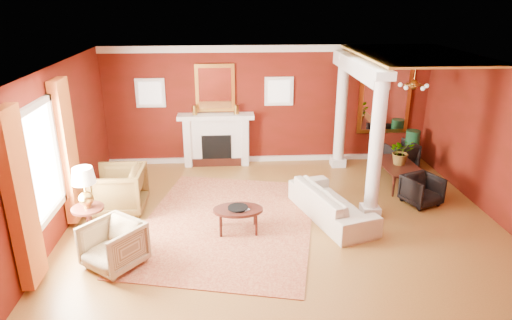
{
  "coord_description": "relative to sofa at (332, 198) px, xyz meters",
  "views": [
    {
      "loc": [
        -1.01,
        -7.47,
        4.08
      ],
      "look_at": [
        -0.5,
        0.43,
        1.15
      ],
      "focal_mm": 32.0,
      "sensor_mm": 36.0,
      "label": 1
    }
  ],
  "objects": [
    {
      "name": "ground",
      "position": [
        -0.93,
        -0.26,
        -0.41
      ],
      "size": [
        8.0,
        8.0,
        0.0
      ],
      "primitive_type": "plane",
      "color": "brown",
      "rests_on": "ground"
    },
    {
      "name": "room_shell",
      "position": [
        -0.93,
        -0.26,
        1.6
      ],
      "size": [
        8.04,
        7.04,
        2.92
      ],
      "color": "maroon",
      "rests_on": "ground"
    },
    {
      "name": "fireplace",
      "position": [
        -2.23,
        3.06,
        0.23
      ],
      "size": [
        1.85,
        0.42,
        1.29
      ],
      "color": "white",
      "rests_on": "ground"
    },
    {
      "name": "overmantel_mirror",
      "position": [
        -2.23,
        3.19,
        1.49
      ],
      "size": [
        0.95,
        0.07,
        1.15
      ],
      "color": "gold",
      "rests_on": "fireplace"
    },
    {
      "name": "flank_window_left",
      "position": [
        -3.78,
        3.21,
        1.39
      ],
      "size": [
        0.7,
        0.07,
        0.7
      ],
      "color": "white",
      "rests_on": "room_shell"
    },
    {
      "name": "flank_window_right",
      "position": [
        -0.68,
        3.21,
        1.39
      ],
      "size": [
        0.7,
        0.07,
        0.7
      ],
      "color": "white",
      "rests_on": "room_shell"
    },
    {
      "name": "left_window",
      "position": [
        -4.82,
        -0.86,
        1.01
      ],
      "size": [
        0.21,
        2.55,
        2.6
      ],
      "color": "white",
      "rests_on": "room_shell"
    },
    {
      "name": "column_front",
      "position": [
        0.77,
        0.04,
        1.01
      ],
      "size": [
        0.36,
        0.36,
        2.8
      ],
      "color": "white",
      "rests_on": "ground"
    },
    {
      "name": "column_back",
      "position": [
        0.77,
        2.74,
        1.01
      ],
      "size": [
        0.36,
        0.36,
        2.8
      ],
      "color": "white",
      "rests_on": "ground"
    },
    {
      "name": "header_beam",
      "position": [
        0.77,
        1.64,
        2.21
      ],
      "size": [
        0.3,
        3.2,
        0.32
      ],
      "primitive_type": "cube",
      "color": "white",
      "rests_on": "column_front"
    },
    {
      "name": "amber_ceiling",
      "position": [
        1.92,
        1.49,
        2.46
      ],
      "size": [
        2.3,
        3.4,
        0.04
      ],
      "primitive_type": "cube",
      "color": "gold",
      "rests_on": "room_shell"
    },
    {
      "name": "dining_mirror",
      "position": [
        1.97,
        3.19,
        1.14
      ],
      "size": [
        1.3,
        0.07,
        1.7
      ],
      "color": "gold",
      "rests_on": "room_shell"
    },
    {
      "name": "chandelier",
      "position": [
        1.97,
        1.54,
        1.83
      ],
      "size": [
        0.6,
        0.62,
        0.75
      ],
      "color": "#A78334",
      "rests_on": "room_shell"
    },
    {
      "name": "crown_trim",
      "position": [
        -0.93,
        3.2,
        2.41
      ],
      "size": [
        8.0,
        0.08,
        0.16
      ],
      "primitive_type": "cube",
      "color": "white",
      "rests_on": "room_shell"
    },
    {
      "name": "base_trim",
      "position": [
        -0.93,
        3.2,
        -0.35
      ],
      "size": [
        8.0,
        0.08,
        0.12
      ],
      "primitive_type": "cube",
      "color": "white",
      "rests_on": "ground"
    },
    {
      "name": "rug",
      "position": [
        -1.99,
        -0.11,
        -0.41
      ],
      "size": [
        3.94,
        4.72,
        0.02
      ],
      "primitive_type": "cube",
      "rotation": [
        0.0,
        0.0,
        -0.22
      ],
      "color": "maroon",
      "rests_on": "ground"
    },
    {
      "name": "sofa",
      "position": [
        0.0,
        0.0,
        0.0
      ],
      "size": [
        1.23,
        2.2,
        0.83
      ],
      "primitive_type": "imported",
      "rotation": [
        0.0,
        0.0,
        1.88
      ],
      "color": "beige",
      "rests_on": "ground"
    },
    {
      "name": "armchair_leopard",
      "position": [
        -4.09,
        0.56,
        0.08
      ],
      "size": [
        0.91,
        0.97,
        0.99
      ],
      "primitive_type": "imported",
      "rotation": [
        0.0,
        0.0,
        -1.58
      ],
      "color": "black",
      "rests_on": "ground"
    },
    {
      "name": "armchair_stripe",
      "position": [
        -3.76,
        -1.41,
        -0.01
      ],
      "size": [
        1.08,
        1.07,
        0.81
      ],
      "primitive_type": "imported",
      "rotation": [
        0.0,
        0.0,
        -0.66
      ],
      "color": "tan",
      "rests_on": "ground"
    },
    {
      "name": "coffee_table",
      "position": [
        -1.79,
        -0.42,
        -0.01
      ],
      "size": [
        0.89,
        0.89,
        0.45
      ],
      "rotation": [
        0.0,
        0.0,
        -0.23
      ],
      "color": "black",
      "rests_on": "ground"
    },
    {
      "name": "coffee_book",
      "position": [
        -1.77,
        -0.49,
        0.15
      ],
      "size": [
        0.15,
        0.1,
        0.22
      ],
      "primitive_type": "imported",
      "rotation": [
        0.0,
        0.0,
        0.55
      ],
      "color": "black",
      "rests_on": "coffee_table"
    },
    {
      "name": "side_table",
      "position": [
        -4.35,
        -0.57,
        0.48
      ],
      "size": [
        0.54,
        0.54,
        1.36
      ],
      "rotation": [
        0.0,
        0.0,
        0.27
      ],
      "color": "black",
      "rests_on": "ground"
    },
    {
      "name": "dining_table",
      "position": [
        1.84,
        1.5,
        -0.03
      ],
      "size": [
        0.52,
        1.39,
        0.77
      ],
      "primitive_type": "imported",
      "rotation": [
        0.0,
        0.0,
        1.6
      ],
      "color": "black",
      "rests_on": "ground"
    },
    {
      "name": "dining_chair_near",
      "position": [
        1.96,
        0.48,
        -0.08
      ],
      "size": [
        0.83,
        0.81,
        0.67
      ],
      "primitive_type": "imported",
      "rotation": [
        0.0,
        0.0,
        0.39
      ],
      "color": "black",
      "rests_on": "ground"
    },
    {
      "name": "dining_chair_far",
      "position": [
        2.17,
        2.44,
        -0.04
      ],
      "size": [
        0.89,
        0.85,
        0.75
      ],
      "primitive_type": "imported",
      "rotation": [
        0.0,
        0.0,
        3.41
      ],
      "color": "black",
      "rests_on": "ground"
    },
    {
      "name": "green_urn",
      "position": [
        2.57,
        2.64,
        -0.05
      ],
      "size": [
        0.38,
        0.38,
        0.92
      ],
      "color": "#154223",
      "rests_on": "ground"
    },
    {
      "name": "potted_plant",
      "position": [
        1.85,
        1.5,
        0.59
      ],
      "size": [
        0.56,
        0.62,
        0.46
      ],
      "primitive_type": "imported",
      "rotation": [
        0.0,
        0.0,
        0.05
      ],
      "color": "#26591E",
      "rests_on": "dining_table"
    }
  ]
}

